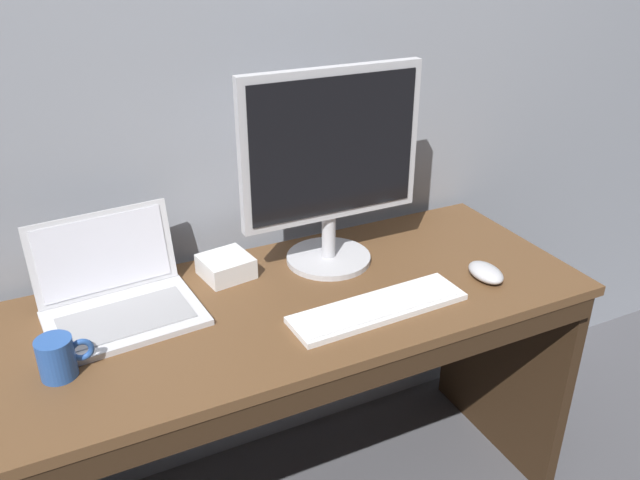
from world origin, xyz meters
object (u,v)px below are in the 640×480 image
at_px(external_drive_box, 226,266).
at_px(laptop_silver, 117,294).
at_px(coffee_mug, 58,357).
at_px(computer_mouse, 486,272).
at_px(external_monitor, 331,163).
at_px(wired_keyboard, 378,308).

bearing_deg(external_drive_box, laptop_silver, -169.80).
bearing_deg(external_drive_box, coffee_mug, -150.68).
bearing_deg(computer_mouse, coffee_mug, 177.88).
relative_size(laptop_silver, computer_mouse, 3.19).
bearing_deg(external_monitor, computer_mouse, -38.29).
relative_size(laptop_silver, external_drive_box, 2.98).
xyz_separation_m(external_drive_box, coffee_mug, (-0.42, -0.24, 0.02)).
distance_m(computer_mouse, external_drive_box, 0.66).
height_order(computer_mouse, coffee_mug, coffee_mug).
bearing_deg(external_monitor, wired_keyboard, -91.11).
bearing_deg(external_drive_box, external_monitor, -11.41).
distance_m(wired_keyboard, external_drive_box, 0.41).
bearing_deg(laptop_silver, external_drive_box, 10.20).
xyz_separation_m(laptop_silver, coffee_mug, (-0.15, -0.19, -0.00)).
distance_m(computer_mouse, coffee_mug, 1.01).
distance_m(laptop_silver, external_drive_box, 0.28).
relative_size(external_drive_box, coffee_mug, 1.09).
distance_m(laptop_silver, computer_mouse, 0.90).
xyz_separation_m(external_monitor, wired_keyboard, (-0.00, -0.26, -0.27)).
height_order(laptop_silver, coffee_mug, laptop_silver).
bearing_deg(computer_mouse, external_drive_box, 154.12).
relative_size(computer_mouse, external_drive_box, 0.93).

